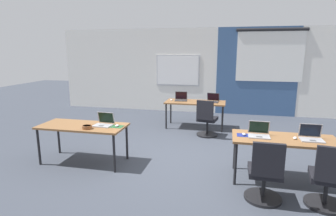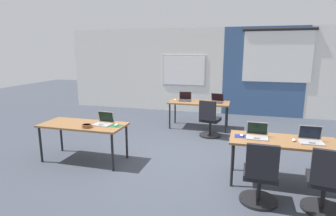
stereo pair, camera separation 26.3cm
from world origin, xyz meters
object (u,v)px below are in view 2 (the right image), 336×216
object	(u,v)px
laptop_near_right_end	(311,139)
desk_near_right	(283,144)
laptop_near_right_inner	(257,134)
chair_near_right_inner	(260,179)
snack_bowl	(87,126)
mouse_near_right_end	(294,140)
laptop_near_left_inner	(104,122)
desk_near_left	(83,127)
desk_far_center	(199,104)
mouse_far_right	(206,101)
mouse_near_left_inner	(116,125)
mouse_near_right_inner	(242,135)
laptop_far_left	(185,99)
chair_near_right_end	(325,186)
chair_far_right	(209,122)
laptop_far_right	(217,100)
mouse_far_left	(175,100)

from	to	relation	value
laptop_near_right_end	desk_near_right	bearing A→B (deg)	-178.57
laptop_near_right_end	laptop_near_right_inner	size ratio (longest dim) A/B	0.98
chair_near_right_inner	snack_bowl	distance (m)	3.01
mouse_near_right_end	laptop_near_left_inner	distance (m)	3.26
laptop_near_right_end	desk_near_left	bearing A→B (deg)	-179.83
desk_far_center	laptop_near_left_inner	size ratio (longest dim) A/B	4.59
mouse_far_right	mouse_near_left_inner	world-z (taller)	same
desk_near_left	desk_far_center	bearing A→B (deg)	57.99
desk_near_left	desk_near_right	distance (m)	3.50
desk_near_right	mouse_near_right_inner	size ratio (longest dim) A/B	15.12
laptop_near_left_inner	chair_near_right_inner	bearing A→B (deg)	-12.09
desk_near_left	desk_far_center	xyz separation A→B (m)	(1.75, 2.80, 0.00)
mouse_far_right	mouse_near_right_inner	size ratio (longest dim) A/B	1.08
mouse_near_right_inner	mouse_near_left_inner	xyz separation A→B (m)	(-2.22, 0.03, 0.00)
desk_near_left	laptop_far_left	world-z (taller)	laptop_far_left
desk_near_left	chair_near_right_end	xyz separation A→B (m)	(3.93, -0.72, -0.28)
desk_near_left	chair_far_right	bearing A→B (deg)	44.43
laptop_far_right	snack_bowl	size ratio (longest dim) A/B	2.09
laptop_far_left	snack_bowl	world-z (taller)	laptop_far_left
snack_bowl	laptop_near_right_inner	bearing A→B (deg)	4.37
chair_far_right	mouse_near_left_inner	world-z (taller)	chair_far_right
desk_near_left	desk_near_right	xyz separation A→B (m)	(3.50, 0.00, 0.00)
laptop_far_left	laptop_near_right_inner	distance (m)	3.37
chair_near_right_end	laptop_near_right_end	bearing A→B (deg)	-76.34
laptop_far_right	chair_near_right_end	world-z (taller)	laptop_far_right
laptop_far_left	mouse_far_left	bearing A→B (deg)	-169.68
desk_near_left	mouse_near_left_inner	bearing A→B (deg)	3.42
laptop_far_right	chair_near_right_end	distance (m)	3.99
mouse_near_right_inner	laptop_near_left_inner	xyz separation A→B (m)	(-2.49, 0.06, 0.03)
desk_near_right	chair_near_right_inner	distance (m)	0.85
laptop_far_right	laptop_far_left	bearing A→B (deg)	-173.42
mouse_near_right_inner	mouse_near_right_end	bearing A→B (deg)	-1.35
mouse_far_left	laptop_near_left_inner	distance (m)	2.83
laptop_near_right_end	mouse_near_right_end	distance (m)	0.24
mouse_far_left	mouse_near_left_inner	distance (m)	2.81
mouse_far_right	laptop_near_right_inner	size ratio (longest dim) A/B	0.34
mouse_far_right	mouse_near_left_inner	distance (m)	3.02
laptop_near_right_inner	snack_bowl	size ratio (longest dim) A/B	1.90
laptop_near_right_end	mouse_near_right_end	world-z (taller)	laptop_near_right_end
laptop_far_right	mouse_near_right_inner	world-z (taller)	laptop_far_right
mouse_far_right	laptop_near_right_inner	world-z (taller)	laptop_near_right_inner
chair_far_right	mouse_near_right_end	world-z (taller)	chair_far_right
laptop_near_right_end	laptop_near_right_inner	bearing A→B (deg)	178.95
desk_near_left	laptop_far_left	bearing A→B (deg)	65.08
laptop_far_left	mouse_near_right_end	size ratio (longest dim) A/B	3.22
mouse_far_right	laptop_far_left	bearing A→B (deg)	169.94
snack_bowl	desk_near_right	bearing A→B (deg)	3.44
mouse_near_right_end	chair_near_right_end	bearing A→B (deg)	-68.08
chair_near_right_inner	chair_far_right	bearing A→B (deg)	-68.80
laptop_far_right	mouse_near_right_end	bearing A→B (deg)	-54.59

